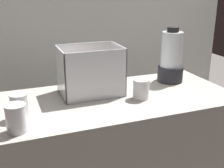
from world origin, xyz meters
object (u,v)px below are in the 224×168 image
juice_cup_beet_left (20,108)px  juice_cup_pomegranate_far_left (16,120)px  carrot_display_bin (91,79)px  blender_pitcher (171,59)px  juice_cup_pomegranate_middle (141,90)px

juice_cup_beet_left → juice_cup_pomegranate_far_left: bearing=-99.8°
carrot_display_bin → juice_cup_pomegranate_far_left: bearing=-142.4°
blender_pitcher → juice_cup_pomegranate_middle: size_ratio=3.18×
blender_pitcher → juice_cup_pomegranate_far_left: (-0.98, -0.37, -0.09)m
juice_cup_beet_left → juice_cup_pomegranate_middle: juice_cup_beet_left is taller
juice_cup_beet_left → blender_pitcher: bearing=13.7°
carrot_display_bin → juice_cup_pomegranate_far_left: size_ratio=2.75×
juice_cup_pomegranate_middle → juice_cup_beet_left: bearing=-177.5°
carrot_display_bin → blender_pitcher: (0.55, 0.03, 0.06)m
carrot_display_bin → juice_cup_beet_left: bearing=-153.8°
blender_pitcher → juice_cup_pomegranate_middle: bearing=-146.7°
juice_cup_pomegranate_far_left → blender_pitcher: bearing=20.4°
blender_pitcher → juice_cup_beet_left: bearing=-166.3°
blender_pitcher → juice_cup_pomegranate_middle: (-0.31, -0.21, -0.10)m
juice_cup_pomegranate_far_left → juice_cup_pomegranate_middle: (0.67, 0.16, -0.01)m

